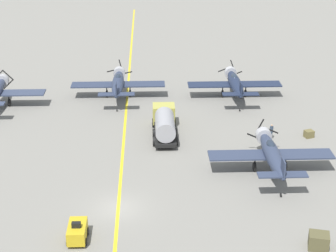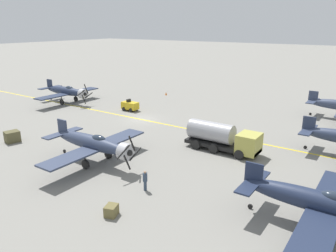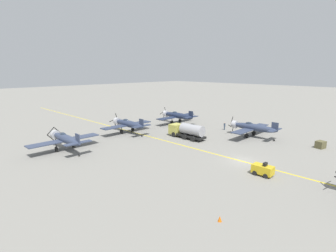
% 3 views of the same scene
% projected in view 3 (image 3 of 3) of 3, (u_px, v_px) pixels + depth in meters
% --- Properties ---
extents(ground_plane, '(400.00, 400.00, 0.00)m').
position_uv_depth(ground_plane, '(242.00, 161.00, 39.09)').
color(ground_plane, gray).
extents(taxiway_stripe, '(0.30, 160.00, 0.01)m').
position_uv_depth(taxiway_stripe, '(242.00, 161.00, 39.09)').
color(taxiway_stripe, yellow).
rests_on(taxiway_stripe, ground).
extents(airplane_far_right, '(12.00, 9.98, 3.71)m').
position_uv_depth(airplane_far_right, '(177.00, 116.00, 66.21)').
color(airplane_far_right, '#1F2942').
rests_on(airplane_far_right, ground).
extents(airplane_far_left, '(12.00, 9.98, 3.65)m').
position_uv_depth(airplane_far_left, '(65.00, 139.00, 43.95)').
color(airplane_far_left, '#343E58').
rests_on(airplane_far_left, ground).
extents(airplane_far_center, '(12.00, 9.98, 3.77)m').
position_uv_depth(airplane_far_center, '(128.00, 124.00, 56.15)').
color(airplane_far_center, '#2D3751').
rests_on(airplane_far_center, ground).
extents(airplane_mid_right, '(12.00, 9.98, 3.67)m').
position_uv_depth(airplane_mid_right, '(252.00, 127.00, 52.73)').
color(airplane_mid_right, '#313B55').
rests_on(airplane_mid_right, ground).
extents(fuel_tanker, '(2.68, 8.00, 2.98)m').
position_uv_depth(fuel_tanker, '(187.00, 131.00, 52.02)').
color(fuel_tanker, black).
rests_on(fuel_tanker, ground).
extents(tow_tractor, '(1.57, 2.60, 1.79)m').
position_uv_depth(tow_tractor, '(263.00, 170.00, 33.72)').
color(tow_tractor, gold).
rests_on(tow_tractor, ground).
extents(ground_crew_walking, '(0.38, 0.38, 1.72)m').
position_uv_depth(ground_crew_walking, '(225.00, 126.00, 59.24)').
color(ground_crew_walking, '#334256').
rests_on(ground_crew_walking, ground).
extents(supply_crate_by_tanker, '(1.79, 1.61, 1.27)m').
position_uv_depth(supply_crate_by_tanker, '(321.00, 145.00, 45.46)').
color(supply_crate_by_tanker, brown).
rests_on(supply_crate_by_tanker, ground).
extents(supply_crate_mid_lane, '(1.15, 1.05, 0.79)m').
position_uv_depth(supply_crate_mid_lane, '(233.00, 125.00, 62.53)').
color(supply_crate_mid_lane, brown).
rests_on(supply_crate_mid_lane, ground).
extents(traffic_cone, '(0.36, 0.36, 0.55)m').
position_uv_depth(traffic_cone, '(220.00, 219.00, 23.53)').
color(traffic_cone, orange).
rests_on(traffic_cone, ground).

